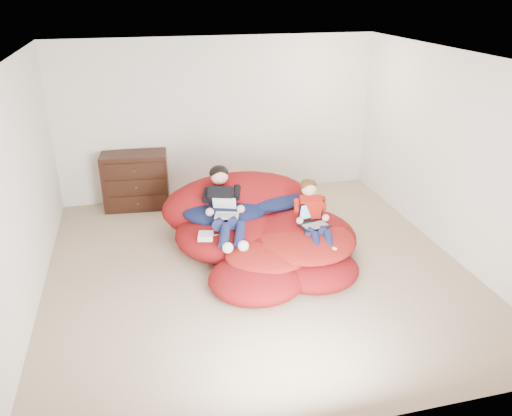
{
  "coord_description": "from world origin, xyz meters",
  "views": [
    {
      "loc": [
        -1.28,
        -5.13,
        3.21
      ],
      "look_at": [
        0.05,
        0.25,
        0.7
      ],
      "focal_mm": 35.0,
      "sensor_mm": 36.0,
      "label": 1
    }
  ],
  "objects_px": {
    "dresser": "(136,181)",
    "older_boy": "(224,203)",
    "younger_boy": "(313,213)",
    "laptop_black": "(313,219)",
    "beanbag_pile": "(261,231)",
    "laptop_white": "(226,210)"
  },
  "relations": [
    {
      "from": "dresser",
      "to": "older_boy",
      "type": "bearing_deg",
      "value": -57.99
    },
    {
      "from": "younger_boy",
      "to": "laptop_black",
      "type": "distance_m",
      "value": 0.07
    },
    {
      "from": "dresser",
      "to": "laptop_black",
      "type": "bearing_deg",
      "value": -46.2
    },
    {
      "from": "beanbag_pile",
      "to": "older_boy",
      "type": "xyz_separation_m",
      "value": [
        -0.46,
        0.1,
        0.4
      ]
    },
    {
      "from": "laptop_white",
      "to": "laptop_black",
      "type": "distance_m",
      "value": 1.09
    },
    {
      "from": "younger_boy",
      "to": "beanbag_pile",
      "type": "bearing_deg",
      "value": 147.84
    },
    {
      "from": "laptop_black",
      "to": "beanbag_pile",
      "type": "bearing_deg",
      "value": 146.51
    },
    {
      "from": "dresser",
      "to": "younger_boy",
      "type": "height_order",
      "value": "younger_boy"
    },
    {
      "from": "older_boy",
      "to": "laptop_white",
      "type": "height_order",
      "value": "older_boy"
    },
    {
      "from": "younger_boy",
      "to": "laptop_black",
      "type": "xyz_separation_m",
      "value": [
        0.0,
        -0.02,
        -0.06
      ]
    },
    {
      "from": "older_boy",
      "to": "beanbag_pile",
      "type": "bearing_deg",
      "value": -12.35
    },
    {
      "from": "dresser",
      "to": "laptop_white",
      "type": "distance_m",
      "value": 2.11
    },
    {
      "from": "dresser",
      "to": "laptop_white",
      "type": "bearing_deg",
      "value": -59.5
    },
    {
      "from": "laptop_white",
      "to": "laptop_black",
      "type": "height_order",
      "value": "laptop_white"
    },
    {
      "from": "beanbag_pile",
      "to": "younger_boy",
      "type": "height_order",
      "value": "younger_boy"
    },
    {
      "from": "beanbag_pile",
      "to": "younger_boy",
      "type": "distance_m",
      "value": 0.75
    },
    {
      "from": "younger_boy",
      "to": "laptop_white",
      "type": "relative_size",
      "value": 2.38
    },
    {
      "from": "laptop_white",
      "to": "laptop_black",
      "type": "bearing_deg",
      "value": -19.8
    },
    {
      "from": "beanbag_pile",
      "to": "younger_boy",
      "type": "bearing_deg",
      "value": -32.16
    },
    {
      "from": "dresser",
      "to": "older_boy",
      "type": "xyz_separation_m",
      "value": [
        1.07,
        -1.7,
        0.24
      ]
    },
    {
      "from": "dresser",
      "to": "laptop_white",
      "type": "xyz_separation_m",
      "value": [
        1.07,
        -1.81,
        0.19
      ]
    },
    {
      "from": "beanbag_pile",
      "to": "older_boy",
      "type": "relative_size",
      "value": 2.05
    }
  ]
}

